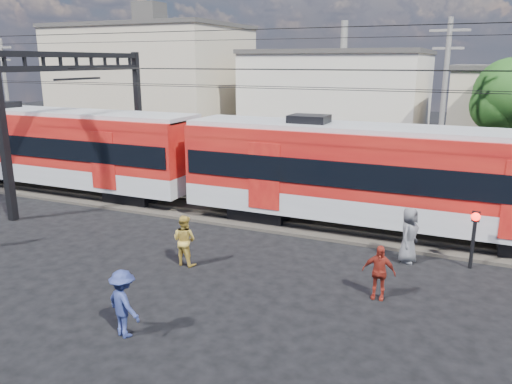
% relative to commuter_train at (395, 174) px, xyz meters
% --- Properties ---
extents(ground, '(120.00, 120.00, 0.00)m').
position_rel_commuter_train_xyz_m(ground, '(-4.94, -8.00, -2.40)').
color(ground, black).
rests_on(ground, ground).
extents(track_bed, '(70.00, 3.40, 0.12)m').
position_rel_commuter_train_xyz_m(track_bed, '(-4.94, 0.00, -2.34)').
color(track_bed, '#2D2823').
rests_on(track_bed, ground).
extents(rail_near, '(70.00, 0.12, 0.12)m').
position_rel_commuter_train_xyz_m(rail_near, '(-4.94, -0.75, -2.22)').
color(rail_near, '#59544C').
rests_on(rail_near, track_bed).
extents(rail_far, '(70.00, 0.12, 0.12)m').
position_rel_commuter_train_xyz_m(rail_far, '(-4.94, 0.75, -2.22)').
color(rail_far, '#59544C').
rests_on(rail_far, track_bed).
extents(commuter_train, '(50.30, 3.08, 4.17)m').
position_rel_commuter_train_xyz_m(commuter_train, '(0.00, 0.00, 0.00)').
color(commuter_train, black).
rests_on(commuter_train, ground).
extents(catenary, '(70.00, 9.30, 7.52)m').
position_rel_commuter_train_xyz_m(catenary, '(-13.59, -0.00, 2.73)').
color(catenary, black).
rests_on(catenary, ground).
extents(building_west, '(14.28, 10.20, 9.30)m').
position_rel_commuter_train_xyz_m(building_west, '(-21.94, 16.00, 2.25)').
color(building_west, '#BAA98E').
rests_on(building_west, ground).
extents(building_midwest, '(12.24, 12.24, 7.30)m').
position_rel_commuter_train_xyz_m(building_midwest, '(-6.94, 19.00, 1.25)').
color(building_midwest, beige).
rests_on(building_midwest, ground).
extents(utility_pole_mid, '(1.80, 0.24, 8.50)m').
position_rel_commuter_train_xyz_m(utility_pole_mid, '(1.06, 7.00, 2.13)').
color(utility_pole_mid, slate).
rests_on(utility_pole_mid, ground).
extents(utility_pole_west, '(1.80, 0.24, 8.00)m').
position_rel_commuter_train_xyz_m(utility_pole_west, '(-26.94, 6.00, 1.88)').
color(utility_pole_west, slate).
rests_on(utility_pole_west, ground).
extents(pedestrian_b, '(0.87, 0.70, 1.69)m').
position_rel_commuter_train_xyz_m(pedestrian_b, '(-5.75, -5.69, -1.56)').
color(pedestrian_b, gold).
rests_on(pedestrian_b, ground).
extents(pedestrian_c, '(1.25, 0.96, 1.70)m').
position_rel_commuter_train_xyz_m(pedestrian_c, '(-4.75, -10.07, -1.55)').
color(pedestrian_c, navy).
rests_on(pedestrian_c, ground).
extents(pedestrian_d, '(0.93, 0.40, 1.59)m').
position_rel_commuter_train_xyz_m(pedestrian_d, '(0.53, -5.58, -1.61)').
color(pedestrian_d, maroon).
rests_on(pedestrian_d, ground).
extents(pedestrian_e, '(0.79, 1.03, 1.88)m').
position_rel_commuter_train_xyz_m(pedestrian_e, '(0.94, -2.50, -1.46)').
color(pedestrian_e, '#505155').
rests_on(pedestrian_e, ground).
extents(crossing_signal, '(0.28, 0.28, 1.93)m').
position_rel_commuter_train_xyz_m(crossing_signal, '(2.90, -2.24, -1.06)').
color(crossing_signal, black).
rests_on(crossing_signal, ground).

